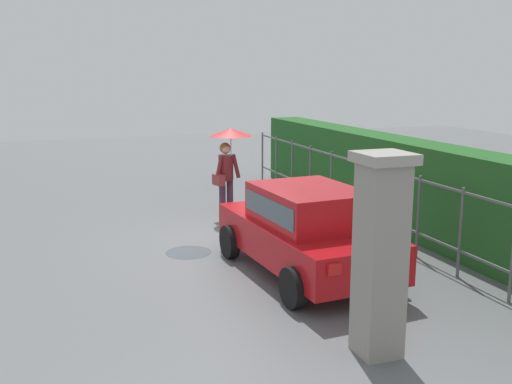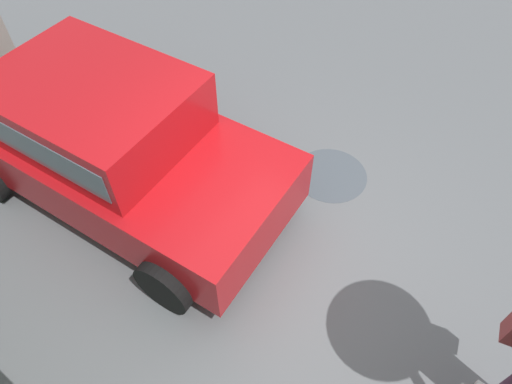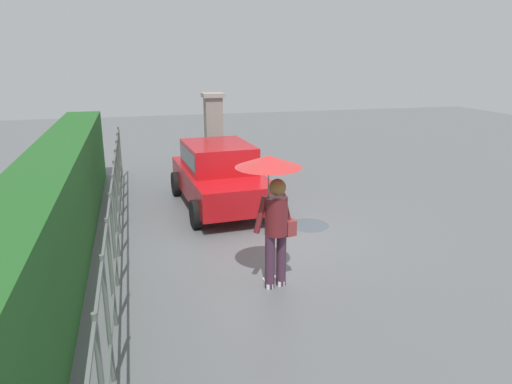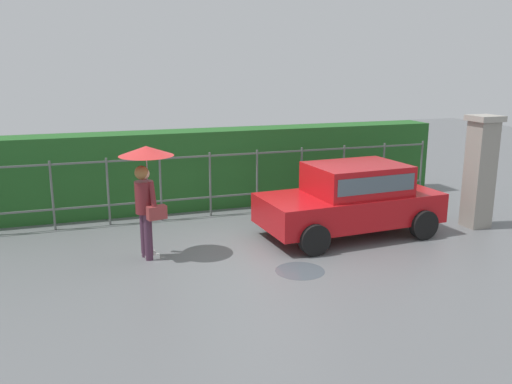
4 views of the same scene
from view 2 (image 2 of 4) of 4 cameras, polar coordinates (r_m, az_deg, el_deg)
The scene contains 3 objects.
ground_plane at distance 4.84m, azimuth 4.45°, elevation -7.31°, with size 40.00×40.00×0.00m, color slate.
car at distance 4.96m, azimuth -17.62°, elevation 6.42°, with size 3.83×2.06×1.48m.
puddle_near at distance 5.53m, azimuth 9.22°, elevation 2.12°, with size 0.86×0.86×0.00m, color #4C545B.
Camera 2 is at (-1.19, 2.28, 4.10)m, focal length 32.34 mm.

